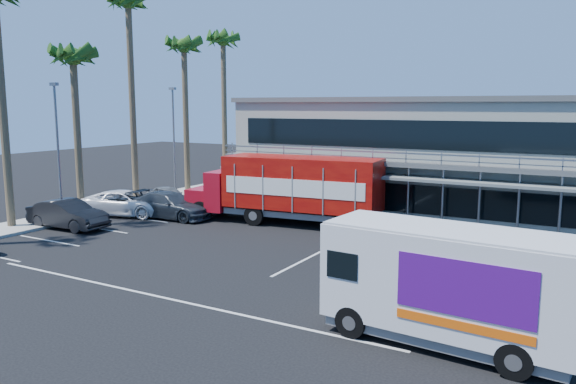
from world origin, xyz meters
The scene contains 15 objects.
ground centered at (0.00, 0.00, 0.00)m, with size 120.00×120.00×0.00m, color black.
building centered at (3.00, 14.94, 3.66)m, with size 22.40×12.00×7.30m.
curb_strip centered at (-15.00, 6.00, 0.08)m, with size 3.00×32.00×0.16m, color #A5A399.
palm_c centered at (-14.90, 3.00, 9.21)m, with size 2.80×2.80×10.75m.
palm_d centered at (-15.20, 8.00, 12.80)m, with size 2.80×2.80×14.75m.
palm_e centered at (-14.70, 13.00, 10.57)m, with size 2.80×2.80×12.25m.
palm_f centered at (-15.10, 18.50, 11.47)m, with size 2.80×2.80×13.25m.
light_pole_near centered at (-14.20, 1.00, 4.50)m, with size 0.50×0.25×8.09m.
light_pole_far centered at (-14.20, 11.00, 4.50)m, with size 0.50×0.25×8.09m.
red_truck centered at (-2.38, 7.22, 2.16)m, with size 11.85×3.91×3.92m.
white_van centered at (9.71, -5.00, 1.81)m, with size 7.16×2.91×3.42m.
parked_car_b centered at (-12.50, 0.04, 0.80)m, with size 1.70×4.88×1.61m, color black.
parked_car_c centered at (-12.50, 4.40, 0.78)m, with size 2.60×5.65×1.57m, color white.
parked_car_d centered at (-9.50, 5.11, 0.79)m, with size 2.22×5.46×1.59m, color #2A3038.
parked_car_e centered at (-12.50, 8.35, 0.67)m, with size 1.58×3.92×1.34m, color slate.
Camera 1 is at (13.34, -20.54, 6.83)m, focal length 35.00 mm.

